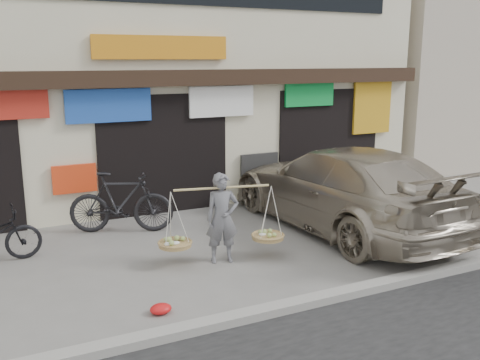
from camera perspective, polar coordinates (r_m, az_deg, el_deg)
name	(u,v)px	position (r m, az deg, el deg)	size (l,w,h in m)	color
ground	(230,262)	(9.40, -1.12, -8.78)	(70.00, 70.00, 0.00)	slate
kerb	(289,306)	(7.76, 5.28, -13.22)	(70.00, 0.25, 0.12)	gray
shophouse_block	(127,59)	(14.82, -11.95, 12.49)	(14.00, 6.32, 7.00)	beige
neighbor_east	(471,66)	(22.76, 23.44, 11.12)	(12.00, 7.00, 6.40)	#B8AB98
street_vendor	(222,222)	(9.23, -1.91, -4.47)	(2.17, 0.91, 1.57)	slate
bike_1	(121,202)	(11.07, -12.57, -2.33)	(0.59, 2.09, 1.26)	black
suv	(341,188)	(11.26, 10.75, -0.80)	(2.64, 5.99, 1.71)	#A99D88
red_bag	(161,309)	(7.70, -8.45, -13.44)	(0.31, 0.25, 0.14)	red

